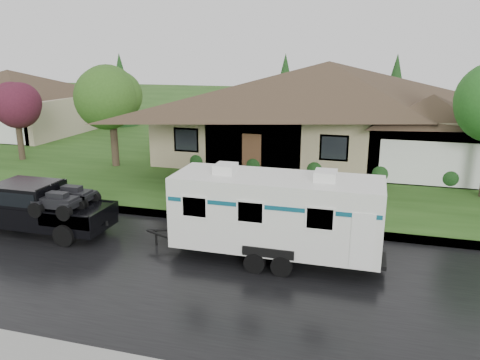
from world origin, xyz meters
name	(u,v)px	position (x,y,z in m)	size (l,w,h in m)	color
ground	(220,246)	(0.00, 0.00, 0.00)	(140.00, 140.00, 0.00)	#254A17
road	(199,273)	(0.00, -2.00, 0.01)	(140.00, 8.00, 0.01)	black
curb	(238,222)	(0.00, 2.25, 0.07)	(140.00, 0.50, 0.15)	gray
lawn	(294,153)	(0.00, 15.00, 0.07)	(140.00, 26.00, 0.15)	#254A17
house_main	(332,100)	(2.29, 13.84, 3.59)	(19.44, 10.80, 6.90)	tan
house_far	(12,97)	(-21.78, 15.85, 2.97)	(10.80, 8.64, 5.80)	tan
tree_left_green	(111,94)	(-8.97, 8.71, 4.07)	(3.41, 3.41, 5.65)	#382B1E
tree_red	(16,106)	(-15.07, 8.57, 3.30)	(2.74, 2.74, 4.54)	#382B1E
shrub_row	(315,167)	(2.00, 9.30, 0.65)	(13.60, 1.00, 1.00)	#143814
pickup_truck	(35,206)	(-6.81, -0.48, 0.96)	(5.38, 2.05, 1.79)	black
travel_trailer	(276,212)	(1.99, -0.48, 1.58)	(6.64, 2.33, 2.98)	white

